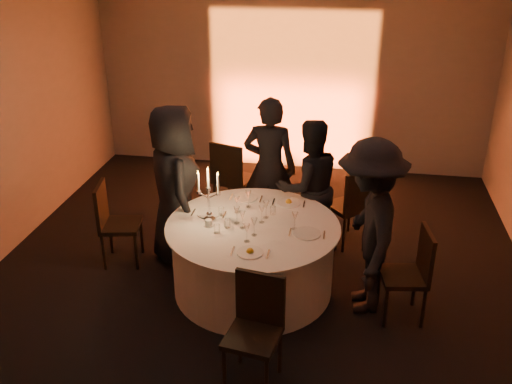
% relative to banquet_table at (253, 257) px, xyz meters
% --- Properties ---
extents(floor, '(7.00, 7.00, 0.00)m').
position_rel_banquet_table_xyz_m(floor, '(0.00, 0.00, -0.38)').
color(floor, black).
rests_on(floor, ground).
extents(wall_back, '(7.00, 0.00, 7.00)m').
position_rel_banquet_table_xyz_m(wall_back, '(0.00, 3.50, 1.12)').
color(wall_back, '#9E9892').
rests_on(wall_back, floor).
extents(uplighter_fixture, '(0.25, 0.12, 0.10)m').
position_rel_banquet_table_xyz_m(uplighter_fixture, '(0.00, 3.20, -0.33)').
color(uplighter_fixture, black).
rests_on(uplighter_fixture, floor).
extents(banquet_table, '(1.80, 1.80, 0.77)m').
position_rel_banquet_table_xyz_m(banquet_table, '(0.00, 0.00, 0.00)').
color(banquet_table, black).
rests_on(banquet_table, floor).
extents(chair_left, '(0.50, 0.50, 0.97)m').
position_rel_banquet_table_xyz_m(chair_left, '(-1.65, 0.28, 0.16)').
color(chair_left, black).
rests_on(chair_left, floor).
extents(chair_back_left, '(0.58, 0.58, 1.06)m').
position_rel_banquet_table_xyz_m(chair_back_left, '(-0.56, 1.60, 0.22)').
color(chair_back_left, black).
rests_on(chair_back_left, floor).
extents(chair_back_right, '(0.62, 0.62, 1.00)m').
position_rel_banquet_table_xyz_m(chair_back_right, '(1.02, 1.11, 0.18)').
color(chair_back_right, black).
rests_on(chair_back_right, floor).
extents(chair_right, '(0.48, 0.48, 0.96)m').
position_rel_banquet_table_xyz_m(chair_right, '(1.60, -0.22, 0.16)').
color(chair_right, black).
rests_on(chair_right, floor).
extents(chair_front, '(0.50, 0.50, 0.98)m').
position_rel_banquet_table_xyz_m(chair_front, '(0.25, -1.30, 0.17)').
color(chair_front, black).
rests_on(chair_front, floor).
extents(guest_left, '(0.93, 1.07, 1.85)m').
position_rel_banquet_table_xyz_m(guest_left, '(-0.97, 0.49, 0.54)').
color(guest_left, black).
rests_on(guest_left, floor).
extents(guest_back_left, '(0.65, 0.43, 1.76)m').
position_rel_banquet_table_xyz_m(guest_back_left, '(-0.01, 1.28, 0.50)').
color(guest_back_left, black).
rests_on(guest_back_left, floor).
extents(guest_back_right, '(0.99, 0.91, 1.63)m').
position_rel_banquet_table_xyz_m(guest_back_right, '(0.49, 0.94, 0.43)').
color(guest_back_right, black).
rests_on(guest_back_right, floor).
extents(guest_right, '(0.78, 1.23, 1.80)m').
position_rel_banquet_table_xyz_m(guest_right, '(1.16, -0.11, 0.52)').
color(guest_right, black).
rests_on(guest_right, floor).
extents(plate_left, '(0.36, 0.25, 0.01)m').
position_rel_banquet_table_xyz_m(plate_left, '(-0.50, 0.16, 0.39)').
color(plate_left, white).
rests_on(plate_left, banquet_table).
extents(plate_back_left, '(0.36, 0.26, 0.01)m').
position_rel_banquet_table_xyz_m(plate_back_left, '(-0.18, 0.60, 0.39)').
color(plate_back_left, white).
rests_on(plate_back_left, banquet_table).
extents(plate_back_right, '(0.36, 0.26, 0.08)m').
position_rel_banquet_table_xyz_m(plate_back_right, '(0.31, 0.55, 0.40)').
color(plate_back_right, white).
rests_on(plate_back_right, banquet_table).
extents(plate_right, '(0.36, 0.28, 0.01)m').
position_rel_banquet_table_xyz_m(plate_right, '(0.57, -0.10, 0.39)').
color(plate_right, white).
rests_on(plate_right, banquet_table).
extents(plate_front, '(0.35, 0.25, 0.08)m').
position_rel_banquet_table_xyz_m(plate_front, '(0.07, -0.55, 0.40)').
color(plate_front, white).
rests_on(plate_front, banquet_table).
extents(coffee_cup, '(0.11, 0.11, 0.07)m').
position_rel_banquet_table_xyz_m(coffee_cup, '(-0.44, -0.09, 0.42)').
color(coffee_cup, white).
rests_on(coffee_cup, banquet_table).
extents(candelabra, '(0.25, 0.12, 0.60)m').
position_rel_banquet_table_xyz_m(candelabra, '(-0.46, 0.03, 0.59)').
color(candelabra, silver).
rests_on(candelabra, banquet_table).
extents(wine_glass_a, '(0.07, 0.07, 0.19)m').
position_rel_banquet_table_xyz_m(wine_glass_a, '(0.08, 0.07, 0.52)').
color(wine_glass_a, white).
rests_on(wine_glass_a, banquet_table).
extents(wine_glass_b, '(0.07, 0.07, 0.19)m').
position_rel_banquet_table_xyz_m(wine_glass_b, '(0.00, -0.34, 0.52)').
color(wine_glass_b, white).
rests_on(wine_glass_b, banquet_table).
extents(wine_glass_c, '(0.07, 0.07, 0.19)m').
position_rel_banquet_table_xyz_m(wine_glass_c, '(-0.12, 0.40, 0.52)').
color(wine_glass_c, white).
rests_on(wine_glass_c, banquet_table).
extents(wine_glass_d, '(0.07, 0.07, 0.19)m').
position_rel_banquet_table_xyz_m(wine_glass_d, '(-0.21, 0.25, 0.52)').
color(wine_glass_d, white).
rests_on(wine_glass_d, banquet_table).
extents(wine_glass_e, '(0.07, 0.07, 0.19)m').
position_rel_banquet_table_xyz_m(wine_glass_e, '(-0.09, -0.08, 0.52)').
color(wine_glass_e, white).
rests_on(wine_glass_e, banquet_table).
extents(wine_glass_f, '(0.07, 0.07, 0.19)m').
position_rel_banquet_table_xyz_m(wine_glass_f, '(0.43, -0.02, 0.52)').
color(wine_glass_f, white).
rests_on(wine_glass_f, banquet_table).
extents(wine_glass_g, '(0.07, 0.07, 0.19)m').
position_rel_banquet_table_xyz_m(wine_glass_g, '(-0.17, 0.01, 0.52)').
color(wine_glass_g, white).
rests_on(wine_glass_g, banquet_table).
extents(wine_glass_h, '(0.07, 0.07, 0.19)m').
position_rel_banquet_table_xyz_m(wine_glass_h, '(0.11, 0.18, 0.52)').
color(wine_glass_h, white).
rests_on(wine_glass_h, banquet_table).
extents(wine_glass_i, '(0.07, 0.07, 0.19)m').
position_rel_banquet_table_xyz_m(wine_glass_i, '(0.05, -0.21, 0.52)').
color(wine_glass_i, white).
rests_on(wine_glass_i, banquet_table).
extents(tumbler_a, '(0.07, 0.07, 0.09)m').
position_rel_banquet_table_xyz_m(tumbler_a, '(-0.32, -0.22, 0.43)').
color(tumbler_a, white).
rests_on(tumbler_a, banquet_table).
extents(tumbler_b, '(0.07, 0.07, 0.09)m').
position_rel_banquet_table_xyz_m(tumbler_b, '(-0.37, 0.16, 0.43)').
color(tumbler_b, white).
rests_on(tumbler_b, banquet_table).
extents(tumbler_c, '(0.07, 0.07, 0.09)m').
position_rel_banquet_table_xyz_m(tumbler_c, '(0.17, 0.27, 0.43)').
color(tumbler_c, white).
rests_on(tumbler_c, banquet_table).
extents(tumbler_d, '(0.07, 0.07, 0.09)m').
position_rel_banquet_table_xyz_m(tumbler_d, '(-0.24, -0.09, 0.43)').
color(tumbler_d, white).
rests_on(tumbler_d, banquet_table).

